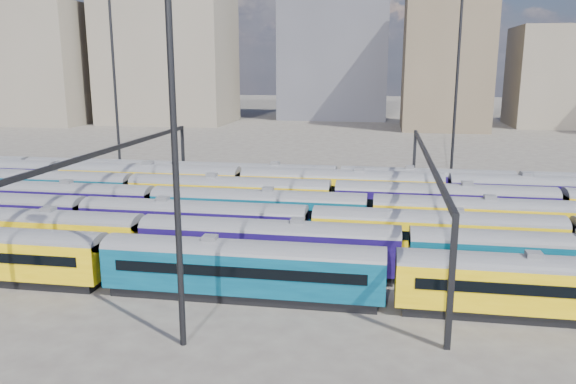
% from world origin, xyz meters
% --- Properties ---
extents(ground, '(500.00, 500.00, 0.00)m').
position_xyz_m(ground, '(0.00, 0.00, 0.00)').
color(ground, '#48413C').
rests_on(ground, ground).
extents(rake_0, '(99.59, 2.92, 4.91)m').
position_xyz_m(rake_0, '(16.84, -15.00, 2.58)').
color(rake_0, black).
rests_on(rake_0, ground).
extents(rake_1, '(142.99, 2.99, 5.03)m').
position_xyz_m(rake_1, '(-2.36, -10.00, 2.64)').
color(rake_1, black).
rests_on(rake_1, ground).
extents(rake_2, '(143.26, 2.99, 5.04)m').
position_xyz_m(rake_2, '(10.46, -5.00, 2.65)').
color(rake_2, black).
rests_on(rake_2, ground).
extents(rake_3, '(104.16, 3.05, 5.14)m').
position_xyz_m(rake_3, '(15.56, 0.00, 2.70)').
color(rake_3, black).
rests_on(rake_3, ground).
extents(rake_4, '(129.25, 3.15, 5.31)m').
position_xyz_m(rake_4, '(1.26, 5.00, 2.79)').
color(rake_4, black).
rests_on(rake_4, ground).
extents(rake_5, '(111.89, 3.28, 5.53)m').
position_xyz_m(rake_5, '(-20.82, 10.00, 2.90)').
color(rake_5, black).
rests_on(rake_5, ground).
extents(rake_6, '(140.81, 2.94, 4.95)m').
position_xyz_m(rake_6, '(-9.06, 15.00, 2.60)').
color(rake_6, black).
rests_on(rake_6, ground).
extents(gantry_1, '(0.35, 40.35, 8.03)m').
position_xyz_m(gantry_1, '(-20.00, 0.00, 6.79)').
color(gantry_1, black).
rests_on(gantry_1, ground).
extents(gantry_2, '(0.35, 40.35, 8.03)m').
position_xyz_m(gantry_2, '(10.00, 0.00, 6.79)').
color(gantry_2, black).
rests_on(gantry_2, ground).
extents(mast_1, '(1.40, 0.50, 25.60)m').
position_xyz_m(mast_1, '(-30.00, 22.00, 13.97)').
color(mast_1, black).
rests_on(mast_1, ground).
extents(mast_2, '(1.40, 0.50, 25.60)m').
position_xyz_m(mast_2, '(-5.00, -22.00, 13.97)').
color(mast_2, black).
rests_on(mast_2, ground).
extents(mast_3, '(1.40, 0.50, 25.60)m').
position_xyz_m(mast_3, '(15.00, 24.00, 13.97)').
color(mast_3, black).
rests_on(mast_3, ground).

